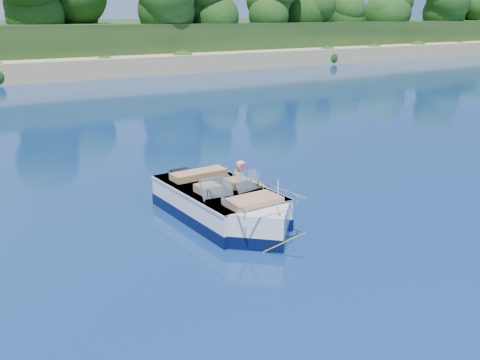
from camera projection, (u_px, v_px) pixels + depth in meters
The scene contains 4 objects.
ground at pixel (349, 273), 10.35m from camera, with size 160.00×160.00×0.00m, color #0A1F47.
motorboat at pixel (226, 207), 12.85m from camera, with size 1.95×5.31×1.77m.
tow_tube at pixel (244, 190), 14.95m from camera, with size 1.34×1.34×0.34m.
boy at pixel (239, 193), 14.98m from camera, with size 0.57×0.37×1.56m, color tan.
Camera 1 is at (-6.87, -6.69, 4.78)m, focal length 40.00 mm.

